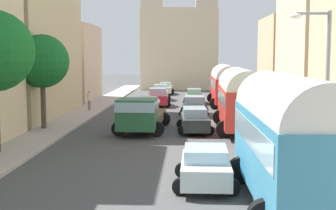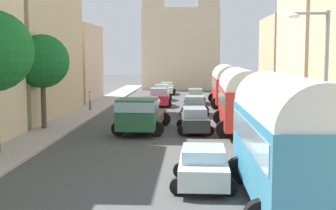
# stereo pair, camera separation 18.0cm
# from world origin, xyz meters

# --- Properties ---
(ground_plane) EXTENTS (154.00, 154.00, 0.00)m
(ground_plane) POSITION_xyz_m (0.00, 27.00, 0.00)
(ground_plane) COLOR #444545
(sidewalk_left) EXTENTS (2.50, 70.00, 0.14)m
(sidewalk_left) POSITION_xyz_m (-7.25, 27.00, 0.07)
(sidewalk_left) COLOR #AFA29C
(sidewalk_left) RESTS_ON ground
(sidewalk_right) EXTENTS (2.50, 70.00, 0.14)m
(sidewalk_right) POSITION_xyz_m (7.25, 27.00, 0.07)
(sidewalk_right) COLOR gray
(sidewalk_right) RESTS_ON ground
(building_left_2) EXTENTS (4.97, 14.13, 13.82)m
(building_left_2) POSITION_xyz_m (-10.76, 26.29, 6.95)
(building_left_2) COLOR tan
(building_left_2) RESTS_ON ground
(building_left_3) EXTENTS (4.35, 9.16, 7.86)m
(building_left_3) POSITION_xyz_m (-10.68, 38.88, 3.93)
(building_left_3) COLOR beige
(building_left_3) RESTS_ON ground
(building_right_2) EXTENTS (4.88, 9.96, 10.06)m
(building_right_2) POSITION_xyz_m (10.94, 25.33, 5.03)
(building_right_2) COLOR beige
(building_right_2) RESTS_ON ground
(building_right_3) EXTENTS (5.75, 9.10, 8.33)m
(building_right_3) POSITION_xyz_m (11.37, 35.79, 4.16)
(building_right_3) COLOR tan
(building_right_3) RESTS_ON ground
(distant_church) EXTENTS (10.62, 6.16, 19.04)m
(distant_church) POSITION_xyz_m (-0.00, 56.62, 6.97)
(distant_church) COLOR beige
(distant_church) RESTS_ON ground
(parked_bus_0) EXTENTS (3.36, 8.31, 4.16)m
(parked_bus_0) POSITION_xyz_m (4.42, 5.33, 2.31)
(parked_bus_0) COLOR teal
(parked_bus_0) RESTS_ON ground
(parked_bus_1) EXTENTS (3.34, 8.45, 3.93)m
(parked_bus_1) POSITION_xyz_m (4.55, 20.18, 2.16)
(parked_bus_1) COLOR red
(parked_bus_1) RESTS_ON ground
(parked_bus_2) EXTENTS (3.24, 8.75, 3.86)m
(parked_bus_2) POSITION_xyz_m (4.75, 34.67, 2.12)
(parked_bus_2) COLOR red
(parked_bus_2) RESTS_ON ground
(cargo_truck_0) EXTENTS (3.33, 7.26, 2.24)m
(cargo_truck_0) POSITION_xyz_m (-1.63, 19.20, 1.18)
(cargo_truck_0) COLOR #275A37
(cargo_truck_0) RESTS_ON ground
(car_0) EXTENTS (2.42, 3.81, 1.57)m
(car_0) POSITION_xyz_m (-1.84, 26.31, 0.79)
(car_0) COLOR #B13032
(car_0) RESTS_ON ground
(car_1) EXTENTS (2.52, 3.96, 1.70)m
(car_1) POSITION_xyz_m (-1.57, 34.16, 0.84)
(car_1) COLOR #B22632
(car_1) RESTS_ON ground
(car_2) EXTENTS (2.26, 3.80, 1.67)m
(car_2) POSITION_xyz_m (-1.67, 40.26, 0.83)
(car_2) COLOR silver
(car_2) RESTS_ON ground
(car_3) EXTENTS (2.18, 4.41, 1.46)m
(car_3) POSITION_xyz_m (-1.51, 47.67, 0.74)
(car_3) COLOR beige
(car_3) RESTS_ON ground
(car_4) EXTENTS (2.36, 3.68, 1.44)m
(car_4) POSITION_xyz_m (1.90, 7.42, 0.74)
(car_4) COLOR silver
(car_4) RESTS_ON ground
(car_5) EXTENTS (2.34, 4.47, 1.52)m
(car_5) POSITION_xyz_m (1.67, 19.61, 0.77)
(car_5) COLOR #252C2A
(car_5) RESTS_ON ground
(car_6) EXTENTS (2.37, 4.20, 1.56)m
(car_6) POSITION_xyz_m (1.74, 27.59, 0.78)
(car_6) COLOR #1A2D27
(car_6) RESTS_ON ground
(car_7) EXTENTS (2.14, 4.06, 1.48)m
(car_7) POSITION_xyz_m (1.84, 36.66, 0.75)
(car_7) COLOR #4A8B4A
(car_7) RESTS_ON ground
(pedestrian_0) EXTENTS (0.36, 0.36, 1.78)m
(pedestrian_0) POSITION_xyz_m (-7.08, 29.63, 1.03)
(pedestrian_0) COLOR #7D695B
(pedestrian_0) RESTS_ON ground
(streetlamp_near) EXTENTS (1.53, 0.28, 6.42)m
(streetlamp_near) POSITION_xyz_m (6.30, 8.55, 3.81)
(streetlamp_near) COLOR gray
(streetlamp_near) RESTS_ON ground
(roadside_tree_2) EXTENTS (3.37, 3.37, 6.08)m
(roadside_tree_2) POSITION_xyz_m (-7.90, 19.78, 4.37)
(roadside_tree_2) COLOR brown
(roadside_tree_2) RESTS_ON ground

